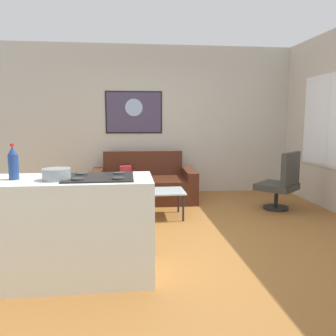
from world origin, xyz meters
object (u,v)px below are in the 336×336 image
soda_bottle (13,163)px  mixing_bowl (57,174)px  wall_painting (134,112)px  couch (143,185)px  armchair (282,182)px  coffee_table (152,193)px

soda_bottle → mixing_bowl: soda_bottle is taller
mixing_bowl → wall_painting: bearing=78.6°
couch → armchair: armchair is taller
couch → mixing_bowl: mixing_bowl is taller
coffee_table → wall_painting: wall_painting is taller
mixing_bowl → wall_painting: (0.73, 3.61, 0.59)m
mixing_bowl → soda_bottle: bearing=169.5°
couch → soda_bottle: bearing=-112.8°
coffee_table → wall_painting: bearing=97.2°
couch → armchair: (2.14, -0.90, 0.17)m
armchair → coffee_table: bearing=-174.9°
soda_bottle → armchair: bearing=31.2°
coffee_table → mixing_bowl: size_ratio=3.96×
couch → soda_bottle: (-1.24, -2.95, 0.79)m
couch → armchair: size_ratio=1.97×
armchair → soda_bottle: size_ratio=2.99×
couch → coffee_table: (0.07, -1.09, 0.09)m
mixing_bowl → wall_painting: 3.73m
coffee_table → mixing_bowl: 2.23m
mixing_bowl → couch: bearing=73.9°
armchair → soda_bottle: soda_bottle is taller
couch → mixing_bowl: size_ratio=7.63×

